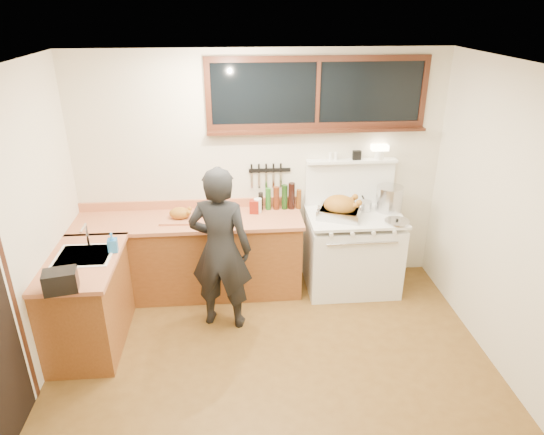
{
  "coord_description": "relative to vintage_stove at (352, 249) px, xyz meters",
  "views": [
    {
      "loc": [
        -0.3,
        -3.31,
        3.03
      ],
      "look_at": [
        0.05,
        0.85,
        1.15
      ],
      "focal_mm": 32.0,
      "sensor_mm": 36.0,
      "label": 1
    }
  ],
  "objects": [
    {
      "name": "ground_plane",
      "position": [
        -1.0,
        -1.41,
        -0.48
      ],
      "size": [
        4.0,
        3.5,
        0.02
      ],
      "primitive_type": "cube",
      "color": "brown"
    },
    {
      "name": "room_shell",
      "position": [
        -1.0,
        -1.41,
        1.18
      ],
      "size": [
        4.1,
        3.6,
        2.65
      ],
      "color": "beige",
      "rests_on": "ground"
    },
    {
      "name": "counter_back",
      "position": [
        -1.8,
        0.04,
        -0.01
      ],
      "size": [
        2.44,
        0.64,
        1.0
      ],
      "color": "brown",
      "rests_on": "ground"
    },
    {
      "name": "counter_left",
      "position": [
        -2.7,
        -0.79,
        -0.02
      ],
      "size": [
        0.64,
        1.09,
        0.9
      ],
      "color": "brown",
      "rests_on": "ground"
    },
    {
      "name": "sink_unit",
      "position": [
        -2.68,
        -0.71,
        0.38
      ],
      "size": [
        0.5,
        0.45,
        0.37
      ],
      "color": "white",
      "rests_on": "counter_left"
    },
    {
      "name": "vintage_stove",
      "position": [
        0.0,
        0.0,
        0.0
      ],
      "size": [
        1.02,
        0.74,
        1.59
      ],
      "color": "white",
      "rests_on": "ground"
    },
    {
      "name": "back_window",
      "position": [
        -0.4,
        0.31,
        1.6
      ],
      "size": [
        2.32,
        0.13,
        0.77
      ],
      "color": "black",
      "rests_on": "room_shell"
    },
    {
      "name": "knife_strip",
      "position": [
        -0.92,
        0.32,
        0.84
      ],
      "size": [
        0.46,
        0.03,
        0.28
      ],
      "color": "black",
      "rests_on": "room_shell"
    },
    {
      "name": "man",
      "position": [
        -1.45,
        -0.57,
        0.37
      ],
      "size": [
        0.69,
        0.53,
        1.67
      ],
      "color": "black",
      "rests_on": "ground"
    },
    {
      "name": "soap_bottle",
      "position": [
        -2.43,
        -0.65,
        0.53
      ],
      "size": [
        0.09,
        0.09,
        0.19
      ],
      "color": "blue",
      "rests_on": "counter_left"
    },
    {
      "name": "toaster",
      "position": [
        -2.7,
        -1.29,
        0.52
      ],
      "size": [
        0.29,
        0.23,
        0.18
      ],
      "color": "black",
      "rests_on": "counter_left"
    },
    {
      "name": "cutting_board",
      "position": [
        -1.87,
        0.02,
        0.49
      ],
      "size": [
        0.42,
        0.32,
        0.14
      ],
      "color": "#BF714C",
      "rests_on": "counter_back"
    },
    {
      "name": "roast_turkey",
      "position": [
        -0.18,
        -0.06,
        0.53
      ],
      "size": [
        0.53,
        0.47,
        0.25
      ],
      "color": "silver",
      "rests_on": "vintage_stove"
    },
    {
      "name": "stockpot",
      "position": [
        0.4,
        0.09,
        0.57
      ],
      "size": [
        0.37,
        0.37,
        0.27
      ],
      "color": "silver",
      "rests_on": "vintage_stove"
    },
    {
      "name": "saucepan",
      "position": [
        0.13,
        0.1,
        0.49
      ],
      "size": [
        0.15,
        0.27,
        0.11
      ],
      "color": "silver",
      "rests_on": "vintage_stove"
    },
    {
      "name": "pot_lid",
      "position": [
        0.39,
        -0.25,
        0.44
      ],
      "size": [
        0.34,
        0.34,
        0.04
      ],
      "color": "silver",
      "rests_on": "vintage_stove"
    },
    {
      "name": "coffee_tin",
      "position": [
        -1.09,
        0.13,
        0.51
      ],
      "size": [
        0.11,
        0.09,
        0.15
      ],
      "color": "maroon",
      "rests_on": "counter_back"
    },
    {
      "name": "pitcher",
      "position": [
        -1.05,
        0.15,
        0.51
      ],
      "size": [
        0.1,
        0.1,
        0.16
      ],
      "color": "white",
      "rests_on": "counter_back"
    },
    {
      "name": "bottle_cluster",
      "position": [
        -0.78,
        0.22,
        0.56
      ],
      "size": [
        0.48,
        0.07,
        0.3
      ],
      "color": "black",
      "rests_on": "counter_back"
    }
  ]
}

